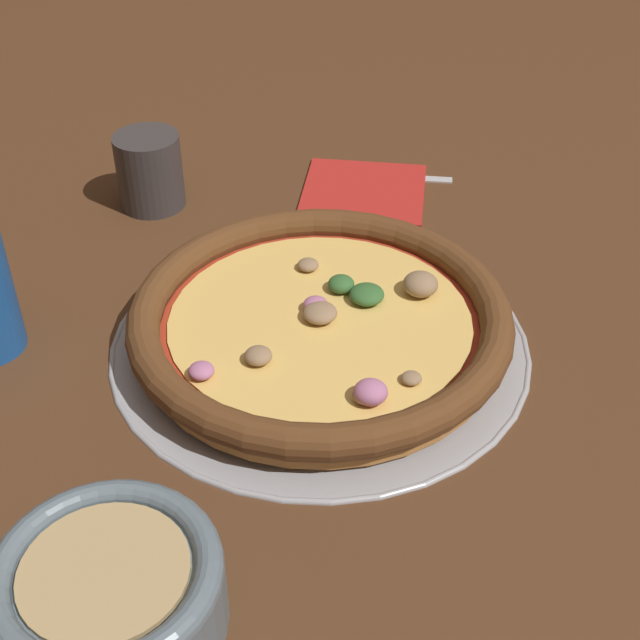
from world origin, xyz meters
TOP-DOWN VIEW (x-y plane):
  - ground_plane at (0.00, 0.00)m, footprint 3.00×3.00m
  - pizza_tray at (0.00, 0.00)m, footprint 0.37×0.37m
  - pizza at (-0.00, -0.00)m, footprint 0.33×0.33m
  - bowl_near at (-0.29, 0.09)m, footprint 0.14×0.14m
  - drinking_cup at (0.21, 0.22)m, footprint 0.07×0.07m
  - napkin at (0.27, -0.01)m, footprint 0.14×0.14m
  - fork at (0.31, -0.01)m, footprint 0.02×0.16m

SIDE VIEW (x-z plane):
  - ground_plane at x=0.00m, z-range 0.00..0.00m
  - fork at x=0.31m, z-range 0.00..0.00m
  - pizza_tray at x=0.00m, z-range 0.00..0.01m
  - napkin at x=0.27m, z-range 0.00..0.01m
  - pizza at x=0.00m, z-range 0.01..0.05m
  - bowl_near at x=-0.29m, z-range 0.00..0.06m
  - drinking_cup at x=0.21m, z-range 0.00..0.08m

